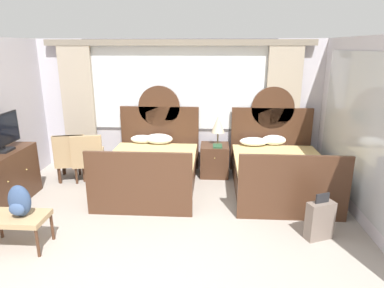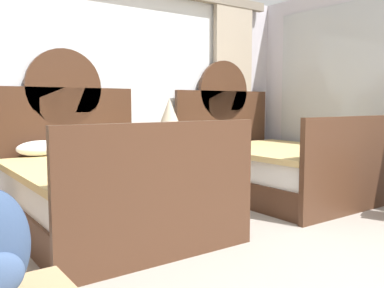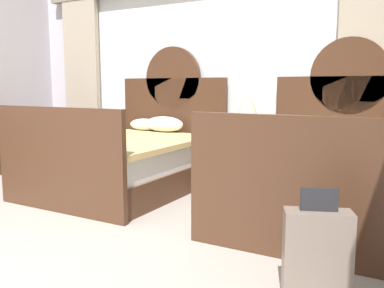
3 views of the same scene
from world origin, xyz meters
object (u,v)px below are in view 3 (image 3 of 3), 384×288
object	(u,v)px
bed_near_window	(129,158)
book_on_nightstand	(240,136)
armchair_by_window_centre	(50,138)
suitcase_on_floor	(317,256)
nightstand_between_beds	(239,162)
table_lamp_on_nightstand	(247,102)
bed_near_mirror	(327,179)
armchair_by_window_right	(49,138)
armchair_by_window_left	(66,140)

from	to	relation	value
bed_near_window	book_on_nightstand	xyz separation A→B (m)	(1.22, 0.55, 0.29)
armchair_by_window_centre	suitcase_on_floor	size ratio (longest dim) A/B	1.40
nightstand_between_beds	table_lamp_on_nightstand	xyz separation A→B (m)	(0.06, 0.07, 0.73)
suitcase_on_floor	table_lamp_on_nightstand	bearing A→B (deg)	120.18
book_on_nightstand	bed_near_mirror	bearing A→B (deg)	-26.44
bed_near_mirror	suitcase_on_floor	world-z (taller)	bed_near_mirror
armchair_by_window_centre	nightstand_between_beds	bearing A→B (deg)	8.61
nightstand_between_beds	armchair_by_window_centre	distance (m)	2.82
bed_near_window	suitcase_on_floor	world-z (taller)	bed_near_window
nightstand_between_beds	armchair_by_window_centre	xyz separation A→B (m)	(-2.79, -0.42, 0.17)
suitcase_on_floor	armchair_by_window_right	bearing A→B (deg)	156.30
table_lamp_on_nightstand	armchair_by_window_left	size ratio (longest dim) A/B	0.63
table_lamp_on_nightstand	armchair_by_window_right	bearing A→B (deg)	-170.08
armchair_by_window_left	armchair_by_window_centre	xyz separation A→B (m)	(-0.33, 0.00, 0.00)
nightstand_between_beds	armchair_by_window_right	xyz separation A→B (m)	(-2.80, -0.42, 0.17)
armchair_by_window_right	suitcase_on_floor	distance (m)	4.62
bed_near_mirror	nightstand_between_beds	world-z (taller)	bed_near_mirror
book_on_nightstand	armchair_by_window_centre	xyz separation A→B (m)	(-2.84, -0.31, -0.17)
table_lamp_on_nightstand	bed_near_window	bearing A→B (deg)	-148.98
armchair_by_window_left	armchair_by_window_right	size ratio (longest dim) A/B	1.00
table_lamp_on_nightstand	armchair_by_window_right	size ratio (longest dim) A/B	0.63
nightstand_between_beds	armchair_by_window_right	world-z (taller)	armchair_by_window_right
nightstand_between_beds	bed_near_window	bearing A→B (deg)	-150.42
armchair_by_window_left	armchair_by_window_right	world-z (taller)	same
armchair_by_window_left	table_lamp_on_nightstand	bearing A→B (deg)	11.19
bed_near_window	suitcase_on_floor	distance (m)	3.06
nightstand_between_beds	table_lamp_on_nightstand	size ratio (longest dim) A/B	1.08
bed_near_window	armchair_by_window_left	xyz separation A→B (m)	(-1.29, 0.24, 0.12)
bed_near_window	armchair_by_window_right	xyz separation A→B (m)	(-1.63, 0.24, 0.12)
armchair_by_window_centre	table_lamp_on_nightstand	bearing A→B (deg)	9.91
table_lamp_on_nightstand	suitcase_on_floor	world-z (taller)	table_lamp_on_nightstand
bed_near_window	suitcase_on_floor	bearing A→B (deg)	-31.92
nightstand_between_beds	book_on_nightstand	size ratio (longest dim) A/B	2.46
armchair_by_window_centre	armchair_by_window_right	distance (m)	0.01
bed_near_mirror	armchair_by_window_centre	xyz separation A→B (m)	(-3.95, 0.24, 0.12)
bed_near_mirror	table_lamp_on_nightstand	xyz separation A→B (m)	(-1.10, 0.74, 0.69)
bed_near_window	nightstand_between_beds	world-z (taller)	bed_near_window
nightstand_between_beds	bed_near_mirror	bearing A→B (deg)	-29.72
book_on_nightstand	table_lamp_on_nightstand	bearing A→B (deg)	88.72
bed_near_window	nightstand_between_beds	distance (m)	1.34
bed_near_window	nightstand_between_beds	xyz separation A→B (m)	(1.17, 0.66, -0.04)
nightstand_between_beds	suitcase_on_floor	bearing A→B (deg)	-57.94
table_lamp_on_nightstand	armchair_by_window_left	world-z (taller)	table_lamp_on_nightstand
suitcase_on_floor	book_on_nightstand	bearing A→B (deg)	122.36
table_lamp_on_nightstand	armchair_by_window_centre	size ratio (longest dim) A/B	0.63
bed_near_mirror	book_on_nightstand	distance (m)	1.27
bed_near_mirror	armchair_by_window_right	xyz separation A→B (m)	(-3.95, 0.24, 0.12)
bed_near_mirror	book_on_nightstand	bearing A→B (deg)	153.56
table_lamp_on_nightstand	nightstand_between_beds	bearing A→B (deg)	-128.17
bed_near_window	book_on_nightstand	bearing A→B (deg)	24.23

